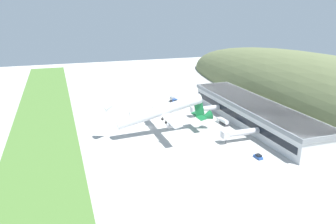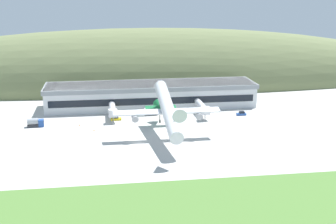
# 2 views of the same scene
# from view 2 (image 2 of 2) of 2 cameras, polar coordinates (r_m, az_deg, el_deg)

# --- Properties ---
(ground_plane) EXTENTS (410.79, 410.79, 0.00)m
(ground_plane) POSITION_cam_2_polar(r_m,az_deg,el_deg) (158.37, -3.63, -3.80)
(ground_plane) COLOR #B7B5AF
(grass_strip_foreground) EXTENTS (369.71, 28.77, 0.08)m
(grass_strip_foreground) POSITION_cam_2_polar(r_m,az_deg,el_deg) (114.58, -1.57, -11.40)
(grass_strip_foreground) COLOR #4C7533
(grass_strip_foreground) RESTS_ON ground_plane
(hill_backdrop) EXTENTS (329.57, 58.19, 60.50)m
(hill_backdrop) POSITION_cam_2_polar(r_m,az_deg,el_deg) (251.54, -3.07, 3.31)
(hill_backdrop) COLOR #667047
(hill_backdrop) RESTS_ON ground_plane
(terminal_building) EXTENTS (91.33, 20.27, 10.29)m
(terminal_building) POSITION_cam_2_polar(r_m,az_deg,el_deg) (204.90, -2.08, 2.28)
(terminal_building) COLOR silver
(terminal_building) RESTS_ON ground_plane
(jetway_0) EXTENTS (3.38, 15.74, 5.43)m
(jetway_0) POSITION_cam_2_polar(r_m,az_deg,el_deg) (186.47, -6.78, 0.31)
(jetway_0) COLOR silver
(jetway_0) RESTS_ON ground_plane
(jetway_1) EXTENTS (3.38, 17.15, 5.43)m
(jetway_1) POSITION_cam_2_polar(r_m,az_deg,el_deg) (190.06, 4.17, 0.66)
(jetway_1) COLOR silver
(jetway_1) RESTS_ON ground_plane
(cargo_airplane) EXTENTS (36.93, 49.35, 14.88)m
(cargo_airplane) POSITION_cam_2_polar(r_m,az_deg,el_deg) (158.96, -0.09, 0.31)
(cargo_airplane) COLOR silver
(service_car_0) EXTENTS (3.84, 2.00, 1.60)m
(service_car_0) POSITION_cam_2_polar(r_m,az_deg,el_deg) (194.13, 8.94, -0.19)
(service_car_0) COLOR #264C99
(service_car_0) RESTS_ON ground_plane
(service_car_1) EXTENTS (4.19, 1.73, 1.59)m
(service_car_1) POSITION_cam_2_polar(r_m,az_deg,el_deg) (185.70, -6.37, -0.80)
(service_car_1) COLOR gold
(service_car_1) RESTS_ON ground_plane
(fuel_truck) EXTENTS (8.14, 2.70, 3.10)m
(fuel_truck) POSITION_cam_2_polar(r_m,az_deg,el_deg) (191.47, -2.48, 0.01)
(fuel_truck) COLOR silver
(fuel_truck) RESTS_ON ground_plane
(box_truck) EXTENTS (6.28, 2.94, 3.35)m
(box_truck) POSITION_cam_2_polar(r_m,az_deg,el_deg) (182.74, -15.87, -1.26)
(box_truck) COLOR #264C99
(box_truck) RESTS_ON ground_plane
(traffic_cone_0) EXTENTS (0.52, 0.52, 0.58)m
(traffic_cone_0) POSITION_cam_2_polar(r_m,az_deg,el_deg) (180.79, -10.71, -1.54)
(traffic_cone_0) COLOR orange
(traffic_cone_0) RESTS_ON ground_plane
(traffic_cone_1) EXTENTS (0.52, 0.52, 0.58)m
(traffic_cone_1) POSITION_cam_2_polar(r_m,az_deg,el_deg) (173.23, -9.01, -2.20)
(traffic_cone_1) COLOR orange
(traffic_cone_1) RESTS_ON ground_plane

